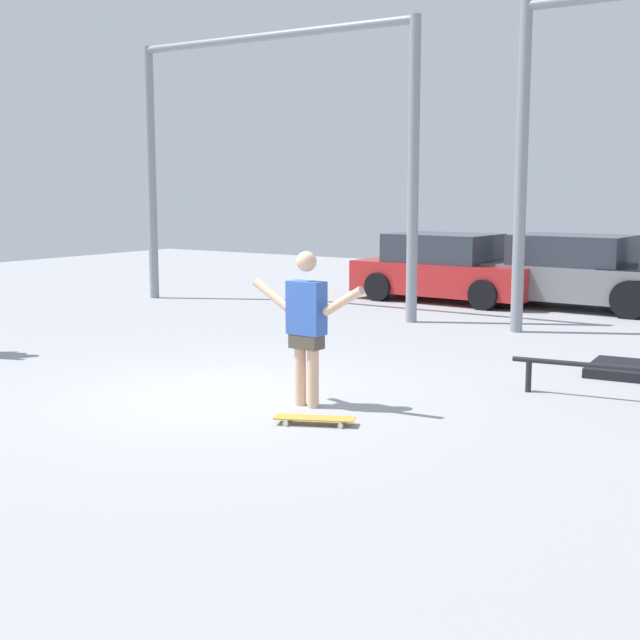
% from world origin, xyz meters
% --- Properties ---
extents(ground_plane, '(36.00, 36.00, 0.00)m').
position_xyz_m(ground_plane, '(0.00, 0.00, 0.00)').
color(ground_plane, '#9E9EA3').
extents(skateboarder, '(1.49, 0.23, 1.71)m').
position_xyz_m(skateboarder, '(0.98, 0.12, 0.95)').
color(skateboarder, '#DBAD89').
rests_on(skateboarder, ground_plane).
extents(skateboard, '(0.84, 0.54, 0.08)m').
position_xyz_m(skateboard, '(1.49, -0.48, 0.06)').
color(skateboard, gold).
rests_on(skateboard, ground_plane).
extents(grind_rail, '(2.12, 0.34, 0.41)m').
position_xyz_m(grind_rail, '(3.63, 2.26, 0.32)').
color(grind_rail, black).
rests_on(grind_rail, ground_plane).
extents(canopy_support_left, '(6.52, 0.20, 5.32)m').
position_xyz_m(canopy_support_left, '(-4.15, 6.27, 3.37)').
color(canopy_support_left, gray).
rests_on(canopy_support_left, ground_plane).
extents(parked_car_red, '(3.98, 2.05, 1.42)m').
position_xyz_m(parked_car_red, '(-1.78, 9.37, 0.68)').
color(parked_car_red, red).
rests_on(parked_car_red, ground_plane).
extents(parked_car_grey, '(4.06, 1.91, 1.46)m').
position_xyz_m(parked_car_grey, '(0.89, 9.69, 0.70)').
color(parked_car_grey, slate).
rests_on(parked_car_grey, ground_plane).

